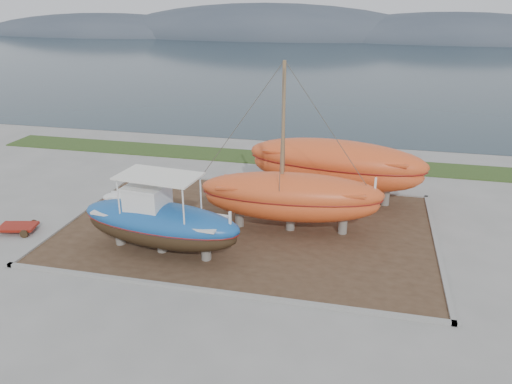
% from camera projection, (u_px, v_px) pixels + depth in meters
% --- Properties ---
extents(ground, '(140.00, 140.00, 0.00)m').
position_uv_depth(ground, '(226.00, 267.00, 21.61)').
color(ground, gray).
rests_on(ground, ground).
extents(dirt_patch, '(18.00, 12.00, 0.06)m').
position_uv_depth(dirt_patch, '(248.00, 227.00, 25.22)').
color(dirt_patch, '#422D1E').
rests_on(dirt_patch, ground).
extents(curb_frame, '(18.60, 12.60, 0.15)m').
position_uv_depth(curb_frame, '(248.00, 226.00, 25.21)').
color(curb_frame, gray).
rests_on(curb_frame, ground).
extents(grass_strip, '(44.00, 3.00, 0.08)m').
position_uv_depth(grass_strip, '(287.00, 159.00, 35.63)').
color(grass_strip, '#284219').
rests_on(grass_strip, ground).
extents(sea, '(260.00, 100.00, 0.04)m').
position_uv_depth(sea, '(341.00, 64.00, 84.99)').
color(sea, '#1A2C35').
rests_on(sea, ground).
extents(mountain_ridge, '(200.00, 36.00, 20.00)m').
position_uv_depth(mountain_ridge, '(356.00, 38.00, 134.79)').
color(mountain_ridge, '#333D49').
rests_on(mountain_ridge, ground).
extents(blue_caique, '(7.88, 3.24, 3.69)m').
position_uv_depth(blue_caique, '(160.00, 214.00, 22.11)').
color(blue_caique, '#19549F').
rests_on(blue_caique, dirt_patch).
extents(white_dinghy, '(3.98, 2.43, 1.12)m').
position_uv_depth(white_dinghy, '(138.00, 201.00, 26.92)').
color(white_dinghy, white).
rests_on(white_dinghy, dirt_patch).
extents(orange_sailboat, '(9.08, 3.22, 8.23)m').
position_uv_depth(orange_sailboat, '(292.00, 150.00, 23.40)').
color(orange_sailboat, '#DC5021').
rests_on(orange_sailboat, dirt_patch).
extents(orange_bare_hull, '(10.42, 4.30, 3.32)m').
position_uv_depth(orange_bare_hull, '(335.00, 171.00, 28.19)').
color(orange_bare_hull, '#DC5021').
rests_on(orange_bare_hull, dirt_patch).
extents(red_trailer, '(2.83, 1.86, 0.37)m').
position_uv_depth(red_trailer, '(18.00, 229.00, 24.68)').
color(red_trailer, maroon).
rests_on(red_trailer, ground).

